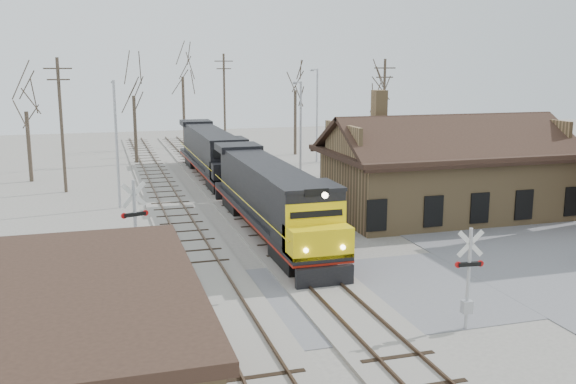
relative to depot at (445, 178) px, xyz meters
name	(u,v)px	position (x,y,z in m)	size (l,w,h in m)	color
ground	(334,297)	(-11.99, -12.00, -2.41)	(140.00, 140.00, 0.00)	#9D988D
road	(334,297)	(-11.99, -12.00, -2.39)	(60.00, 9.00, 0.03)	slate
track_main	(251,215)	(-11.99, 3.00, -2.34)	(3.40, 90.00, 0.24)	#9D988D
track_siding	(179,220)	(-16.49, 3.00, -2.34)	(3.40, 90.00, 0.24)	#9D988D
depot	(445,178)	(0.00, 0.00, 0.00)	(15.20, 9.31, 7.90)	#97794E
locomotive_lead	(271,198)	(-11.99, -2.08, -0.21)	(2.81, 18.86, 4.18)	black
locomotive_trailing	(212,153)	(-11.99, 17.05, -0.21)	(2.81, 18.86, 3.96)	black
crossbuck_near	(468,282)	(-8.49, -16.41, -0.60)	(1.09, 0.29, 3.81)	#A5A8AD
crossbuck_far	(136,232)	(-19.62, -6.94, -0.34)	(1.24, 0.46, 4.47)	#A5A8AD
streetlight_a	(116,137)	(-19.86, 8.00, 2.37)	(0.25, 2.04, 8.48)	#A5A8AD
streetlight_b	(300,129)	(-6.14, 11.10, 2.22)	(0.25, 2.04, 8.20)	#A5A8AD
streetlight_c	(317,110)	(-0.50, 23.61, 2.65)	(0.25, 2.04, 9.03)	#A5A8AD
utility_pole_a	(61,123)	(-23.56, 14.58, 2.80)	(2.00, 0.24, 9.97)	#382D23
utility_pole_b	(224,101)	(-7.59, 33.87, 3.11)	(2.00, 0.24, 10.57)	#382D23
utility_pole_c	(384,113)	(3.57, 17.03, 2.78)	(2.00, 0.24, 9.93)	#382D23
tree_a	(25,100)	(-26.46, 20.08, 4.25)	(3.82, 3.82, 9.36)	#382D23
tree_b	(133,84)	(-17.57, 27.35, 5.18)	(4.35, 4.35, 10.66)	#382D23
tree_c	(182,65)	(-11.42, 38.72, 6.97)	(5.37, 5.37, 13.15)	#382D23
tree_d	(295,80)	(-0.96, 29.13, 5.47)	(4.51, 4.51, 11.05)	#382D23
tree_e	(379,87)	(6.28, 24.21, 4.78)	(4.12, 4.12, 10.10)	#382D23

